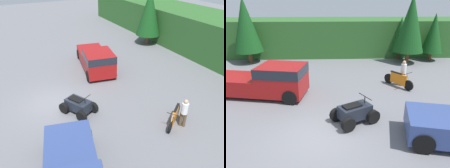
{
  "view_description": "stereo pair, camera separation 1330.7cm",
  "coord_description": "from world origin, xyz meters",
  "views": [
    {
      "loc": [
        12.13,
        -2.01,
        8.06
      ],
      "look_at": [
        1.01,
        3.72,
        0.95
      ],
      "focal_mm": 35.0,
      "sensor_mm": 36.0,
      "label": 1
    },
    {
      "loc": [
        0.52,
        -7.96,
        5.47
      ],
      "look_at": [
        1.01,
        3.72,
        0.95
      ],
      "focal_mm": 35.0,
      "sensor_mm": 36.0,
      "label": 2
    }
  ],
  "objects": [
    {
      "name": "tree_left",
      "position": [
        -6.76,
        12.06,
        3.4
      ],
      "size": [
        2.55,
        2.55,
        5.79
      ],
      "color": "brown",
      "rests_on": "ground_plane"
    },
    {
      "name": "quad_atv",
      "position": [
        1.69,
        1.1,
        0.49
      ],
      "size": [
        2.41,
        2.1,
        1.23
      ],
      "rotation": [
        0.0,
        0.0,
        0.49
      ],
      "color": "black",
      "rests_on": "ground_plane"
    },
    {
      "name": "pickup_truck_red",
      "position": [
        -3.2,
        4.41,
        1.03
      ],
      "size": [
        6.05,
        3.21,
        1.95
      ],
      "rotation": [
        0.0,
        0.0,
        -0.18
      ],
      "color": "maroon",
      "rests_on": "ground_plane"
    },
    {
      "name": "ground_plane",
      "position": [
        0.0,
        0.0,
        0.0
      ],
      "size": [
        80.0,
        80.0,
        0.0
      ],
      "primitive_type": "plane",
      "color": "slate"
    },
    {
      "name": "rider_person",
      "position": [
        5.49,
        5.79,
        0.94
      ],
      "size": [
        0.5,
        0.5,
        1.73
      ],
      "rotation": [
        0.0,
        0.0,
        -0.97
      ],
      "color": "brown",
      "rests_on": "ground_plane"
    },
    {
      "name": "dirt_bike",
      "position": [
        5.12,
        5.53,
        0.49
      ],
      "size": [
        1.4,
        1.98,
        1.17
      ],
      "rotation": [
        0.0,
        0.0,
        -0.97
      ],
      "color": "black",
      "rests_on": "ground_plane"
    }
  ]
}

